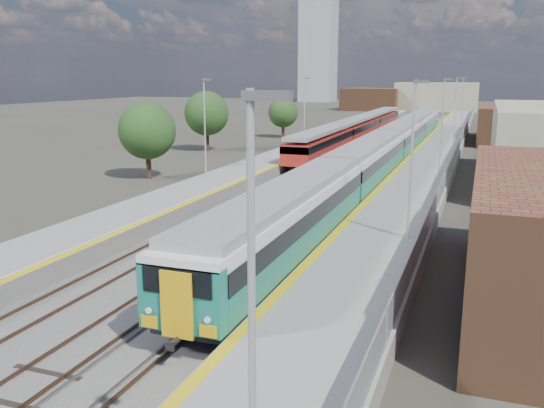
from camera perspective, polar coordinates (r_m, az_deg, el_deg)
The scene contains 11 objects.
ground at distance 56.95m, azimuth 10.10°, elevation 3.61°, with size 320.00×320.00×0.00m, color #47443A.
ballast_bed at distance 59.79m, azimuth 8.40°, elevation 4.12°, with size 10.50×155.00×0.06m, color #565451.
tracks at distance 61.29m, azimuth 9.27°, elevation 4.37°, with size 8.96×160.00×0.17m.
platform_right at distance 58.68m, azimuth 15.65°, elevation 4.13°, with size 4.70×155.00×8.52m.
platform_left at distance 61.43m, azimuth 2.18°, elevation 4.93°, with size 4.30×155.00×8.52m.
buildings at distance 146.72m, azimuth 9.41°, elevation 13.20°, with size 72.00×185.50×40.00m.
green_train at distance 54.96m, azimuth 11.46°, elevation 5.57°, with size 2.86×79.71×3.15m.
red_train at distance 75.82m, azimuth 8.54°, elevation 7.37°, with size 2.66×53.97×3.35m.
tree_a at distance 50.24m, azimuth -12.28°, elevation 7.10°, with size 4.85×4.85×6.57m.
tree_b at distance 68.30m, azimuth -6.49°, elevation 8.90°, with size 5.16×5.16×6.99m.
tree_c at distance 82.67m, azimuth 1.10°, elevation 9.05°, with size 4.22×4.22×5.72m.
Camera 1 is at (9.65, -5.45, 8.68)m, focal length 38.00 mm.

